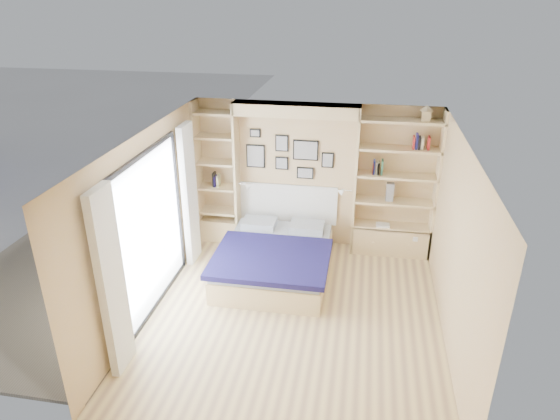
# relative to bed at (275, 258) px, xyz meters

# --- Properties ---
(ground) EXTENTS (4.50, 4.50, 0.00)m
(ground) POSITION_rel_bed_xyz_m (0.45, -1.06, -0.28)
(ground) COLOR #E3C884
(ground) RESTS_ON ground
(room_shell) EXTENTS (4.50, 4.50, 4.50)m
(room_shell) POSITION_rel_bed_xyz_m (0.06, 0.46, 0.80)
(room_shell) COLOR tan
(room_shell) RESTS_ON ground
(bed) EXTENTS (1.73, 2.25, 1.07)m
(bed) POSITION_rel_bed_xyz_m (0.00, 0.00, 0.00)
(bed) COLOR beige
(bed) RESTS_ON ground
(photo_gallery) EXTENTS (1.48, 0.02, 0.82)m
(photo_gallery) POSITION_rel_bed_xyz_m (-0.00, 1.16, 1.33)
(photo_gallery) COLOR black
(photo_gallery) RESTS_ON ground
(reading_lamps) EXTENTS (1.92, 0.12, 0.15)m
(reading_lamps) POSITION_rel_bed_xyz_m (0.15, 0.94, 0.83)
(reading_lamps) COLOR silver
(reading_lamps) RESTS_ON ground
(shelf_decor) EXTENTS (3.51, 0.23, 2.03)m
(shelf_decor) POSITION_rel_bed_xyz_m (1.49, 1.01, 1.40)
(shelf_decor) COLOR #A72F19
(shelf_decor) RESTS_ON ground
(deck) EXTENTS (3.20, 4.00, 0.05)m
(deck) POSITION_rel_bed_xyz_m (-3.15, -1.06, -0.28)
(deck) COLOR brown
(deck) RESTS_ON ground
(deck_chair) EXTENTS (0.60, 0.86, 0.80)m
(deck_chair) POSITION_rel_bed_xyz_m (-2.39, -0.22, 0.10)
(deck_chair) COLOR tan
(deck_chair) RESTS_ON ground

